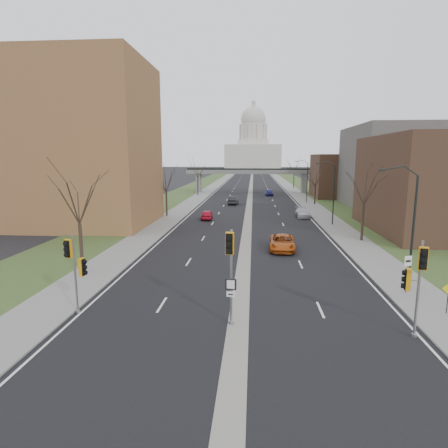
# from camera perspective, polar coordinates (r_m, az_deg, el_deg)

# --- Properties ---
(ground) EXTENTS (700.00, 700.00, 0.00)m
(ground) POSITION_cam_1_polar(r_m,az_deg,el_deg) (22.34, 2.23, -14.58)
(ground) COLOR black
(ground) RESTS_ON ground
(road_surface) EXTENTS (20.00, 600.00, 0.01)m
(road_surface) POSITION_cam_1_polar(r_m,az_deg,el_deg) (170.53, 4.25, 6.98)
(road_surface) COLOR black
(road_surface) RESTS_ON ground
(median_strip) EXTENTS (1.20, 600.00, 0.02)m
(median_strip) POSITION_cam_1_polar(r_m,az_deg,el_deg) (170.53, 4.25, 6.97)
(median_strip) COLOR gray
(median_strip) RESTS_ON ground
(sidewalk_right) EXTENTS (4.00, 600.00, 0.12)m
(sidewalk_right) POSITION_cam_1_polar(r_m,az_deg,el_deg) (170.90, 8.30, 6.92)
(sidewalk_right) COLOR gray
(sidewalk_right) RESTS_ON ground
(sidewalk_left) EXTENTS (4.00, 600.00, 0.12)m
(sidewalk_left) POSITION_cam_1_polar(r_m,az_deg,el_deg) (171.01, 0.19, 7.03)
(sidewalk_left) COLOR gray
(sidewalk_left) RESTS_ON ground
(grass_verge_right) EXTENTS (8.00, 600.00, 0.10)m
(grass_verge_right) POSITION_cam_1_polar(r_m,az_deg,el_deg) (171.40, 10.32, 6.87)
(grass_verge_right) COLOR #31441F
(grass_verge_right) RESTS_ON ground
(grass_verge_left) EXTENTS (8.00, 600.00, 0.10)m
(grass_verge_left) POSITION_cam_1_polar(r_m,az_deg,el_deg) (171.56, -1.82, 7.03)
(grass_verge_left) COLOR #31441F
(grass_verge_left) RESTS_ON ground
(apartment_building) EXTENTS (25.00, 16.00, 22.00)m
(apartment_building) POSITION_cam_1_polar(r_m,az_deg,el_deg) (56.97, -23.99, 10.96)
(apartment_building) COLOR olive
(apartment_building) RESTS_ON ground
(commercial_block_near) EXTENTS (16.00, 20.00, 12.00)m
(commercial_block_near) POSITION_cam_1_polar(r_m,az_deg,el_deg) (53.69, 30.27, 5.20)
(commercial_block_near) COLOR #4C3223
(commercial_block_near) RESTS_ON ground
(commercial_block_mid) EXTENTS (18.00, 22.00, 15.00)m
(commercial_block_mid) POSITION_cam_1_polar(r_m,az_deg,el_deg) (77.27, 25.38, 7.81)
(commercial_block_mid) COLOR #595551
(commercial_block_mid) RESTS_ON ground
(commercial_block_far) EXTENTS (14.00, 14.00, 10.00)m
(commercial_block_far) POSITION_cam_1_polar(r_m,az_deg,el_deg) (92.85, 17.84, 6.98)
(commercial_block_far) COLOR #4C3223
(commercial_block_far) RESTS_ON ground
(pedestrian_bridge) EXTENTS (34.00, 3.00, 6.45)m
(pedestrian_bridge) POSITION_cam_1_polar(r_m,az_deg,el_deg) (100.38, 4.08, 7.55)
(pedestrian_bridge) COLOR slate
(pedestrian_bridge) RESTS_ON ground
(capitol) EXTENTS (48.00, 42.00, 55.75)m
(capitol) POSITION_cam_1_polar(r_m,az_deg,el_deg) (340.40, 4.44, 11.67)
(capitol) COLOR beige
(capitol) RESTS_ON ground
(streetlight_near) EXTENTS (2.61, 0.20, 8.70)m
(streetlight_near) POSITION_cam_1_polar(r_m,az_deg,el_deg) (28.30, 25.75, 4.30)
(streetlight_near) COLOR black
(streetlight_near) RESTS_ON sidewalk_right
(streetlight_mid) EXTENTS (2.61, 0.20, 8.70)m
(streetlight_mid) POSITION_cam_1_polar(r_m,az_deg,el_deg) (53.33, 15.67, 7.20)
(streetlight_mid) COLOR black
(streetlight_mid) RESTS_ON sidewalk_right
(streetlight_far) EXTENTS (2.61, 0.20, 8.70)m
(streetlight_far) POSITION_cam_1_polar(r_m,az_deg,el_deg) (78.98, 12.05, 8.19)
(streetlight_far) COLOR black
(streetlight_far) RESTS_ON sidewalk_right
(tree_left_a) EXTENTS (7.20, 7.20, 9.40)m
(tree_left_a) POSITION_cam_1_polar(r_m,az_deg,el_deg) (31.56, -21.43, 4.53)
(tree_left_a) COLOR #382B21
(tree_left_a) RESTS_ON sidewalk_left
(tree_left_b) EXTENTS (6.75, 6.75, 8.81)m
(tree_left_b) POSITION_cam_1_polar(r_m,az_deg,el_deg) (59.96, -8.85, 7.05)
(tree_left_b) COLOR #382B21
(tree_left_b) RESTS_ON sidewalk_left
(tree_left_c) EXTENTS (7.65, 7.65, 9.99)m
(tree_left_c) POSITION_cam_1_polar(r_m,az_deg,el_deg) (93.32, -4.04, 8.71)
(tree_left_c) COLOR #382B21
(tree_left_c) RESTS_ON sidewalk_left
(tree_right_a) EXTENTS (7.20, 7.20, 9.40)m
(tree_right_a) POSITION_cam_1_polar(r_m,az_deg,el_deg) (44.10, 20.72, 5.97)
(tree_right_a) COLOR #382B21
(tree_right_a) RESTS_ON sidewalk_right
(tree_right_b) EXTENTS (6.30, 6.30, 8.22)m
(tree_right_b) POSITION_cam_1_polar(r_m,az_deg,el_deg) (76.35, 13.82, 7.21)
(tree_right_b) COLOR #382B21
(tree_right_b) RESTS_ON sidewalk_right
(tree_right_c) EXTENTS (7.65, 7.65, 9.99)m
(tree_right_c) POSITION_cam_1_polar(r_m,az_deg,el_deg) (115.95, 10.67, 8.83)
(tree_right_c) COLOR #382B21
(tree_right_c) RESTS_ON sidewalk_right
(signal_pole_left) EXTENTS (0.96, 0.84, 4.91)m
(signal_pole_left) POSITION_cam_1_polar(r_m,az_deg,el_deg) (23.77, -21.73, -5.54)
(signal_pole_left) COLOR gray
(signal_pole_left) RESTS_ON ground
(signal_pole_median) EXTENTS (0.63, 0.90, 5.46)m
(signal_pole_median) POSITION_cam_1_polar(r_m,az_deg,el_deg) (20.35, 0.97, -5.64)
(signal_pole_median) COLOR gray
(signal_pole_median) RESTS_ON ground
(signal_pole_right) EXTENTS (0.87, 1.12, 5.23)m
(signal_pole_right) POSITION_cam_1_polar(r_m,az_deg,el_deg) (21.47, 27.22, -7.02)
(signal_pole_right) COLOR gray
(signal_pole_right) RESTS_ON ground
(speed_limit_sign) EXTENTS (0.54, 0.20, 2.61)m
(speed_limit_sign) POSITION_cam_1_polar(r_m,az_deg,el_deg) (28.64, 26.15, -5.96)
(speed_limit_sign) COLOR black
(speed_limit_sign) RESTS_ON sidewalk_right
(warning_sign) EXTENTS (0.75, 0.09, 1.93)m
(warning_sign) POSITION_cam_1_polar(r_m,az_deg,el_deg) (26.23, 31.00, -9.05)
(warning_sign) COLOR black
(warning_sign) RESTS_ON sidewalk_right
(car_left_near) EXTENTS (1.96, 4.26, 1.41)m
(car_left_near) POSITION_cam_1_polar(r_m,az_deg,el_deg) (57.08, -2.62, 1.43)
(car_left_near) COLOR red
(car_left_near) RESTS_ON ground
(car_left_far) EXTENTS (1.98, 4.87, 1.57)m
(car_left_far) POSITION_cam_1_polar(r_m,az_deg,el_deg) (75.26, 1.44, 3.61)
(car_left_far) COLOR black
(car_left_far) RESTS_ON ground
(car_right_near) EXTENTS (2.88, 5.66, 1.53)m
(car_right_near) POSITION_cam_1_polar(r_m,az_deg,el_deg) (38.63, 8.87, -2.81)
(car_right_near) COLOR #B14C12
(car_right_near) RESTS_ON ground
(car_right_mid) EXTENTS (2.15, 4.97, 1.42)m
(car_right_mid) POSITION_cam_1_polar(r_m,az_deg,el_deg) (60.31, 11.88, 1.70)
(car_right_mid) COLOR #B4B6BD
(car_right_mid) RESTS_ON ground
(car_right_far) EXTENTS (2.00, 4.52, 1.51)m
(car_right_far) POSITION_cam_1_polar(r_m,az_deg,el_deg) (93.24, 6.89, 4.79)
(car_right_far) COLOR navy
(car_right_far) RESTS_ON ground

